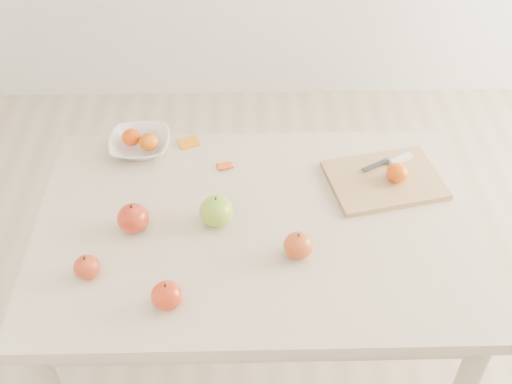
{
  "coord_description": "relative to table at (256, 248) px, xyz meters",
  "views": [
    {
      "loc": [
        -0.03,
        -1.22,
        1.99
      ],
      "look_at": [
        0.0,
        0.05,
        0.82
      ],
      "focal_mm": 45.0,
      "sensor_mm": 36.0,
      "label": 1
    }
  ],
  "objects": [
    {
      "name": "table",
      "position": [
        0.0,
        0.0,
        0.0
      ],
      "size": [
        1.2,
        0.8,
        0.75
      ],
      "color": "beige",
      "rests_on": "ground"
    },
    {
      "name": "cutting_board",
      "position": [
        0.37,
        0.16,
        0.11
      ],
      "size": [
        0.36,
        0.29,
        0.02
      ],
      "primitive_type": "cube",
      "rotation": [
        0.0,
        0.0,
        0.22
      ],
      "color": "tan",
      "rests_on": "table"
    },
    {
      "name": "fruit_bowl",
      "position": [
        -0.35,
        0.32,
        0.12
      ],
      "size": [
        0.18,
        0.18,
        0.05
      ],
      "primitive_type": "imported",
      "color": "white",
      "rests_on": "table"
    },
    {
      "name": "apple_red_c",
      "position": [
        -0.22,
        -0.27,
        0.13
      ],
      "size": [
        0.07,
        0.07,
        0.07
      ],
      "primitive_type": "ellipsoid",
      "color": "#990910",
      "rests_on": "table"
    },
    {
      "name": "board_tangerine",
      "position": [
        0.4,
        0.15,
        0.14
      ],
      "size": [
        0.06,
        0.06,
        0.05
      ],
      "primitive_type": "ellipsoid",
      "color": "#C83D07",
      "rests_on": "cutting_board"
    },
    {
      "name": "ground",
      "position": [
        0.0,
        0.0,
        -0.65
      ],
      "size": [
        3.5,
        3.5,
        0.0
      ],
      "primitive_type": "plane",
      "color": "#C6B293",
      "rests_on": "ground"
    },
    {
      "name": "orange_peel_b",
      "position": [
        -0.09,
        0.24,
        0.1
      ],
      "size": [
        0.05,
        0.05,
        0.01
      ],
      "primitive_type": "cube",
      "rotation": [
        -0.14,
        0.0,
        0.25
      ],
      "color": "#DE4F0F",
      "rests_on": "table"
    },
    {
      "name": "apple_red_e",
      "position": [
        0.1,
        -0.11,
        0.13
      ],
      "size": [
        0.08,
        0.08,
        0.07
      ],
      "primitive_type": "ellipsoid",
      "color": "#A12B1D",
      "rests_on": "table"
    },
    {
      "name": "apple_red_d",
      "position": [
        -0.42,
        -0.17,
        0.13
      ],
      "size": [
        0.07,
        0.07,
        0.06
      ],
      "primitive_type": "ellipsoid",
      "color": "#8C0305",
      "rests_on": "table"
    },
    {
      "name": "paring_knife",
      "position": [
        0.42,
        0.23,
        0.12
      ],
      "size": [
        0.16,
        0.08,
        0.01
      ],
      "color": "white",
      "rests_on": "cutting_board"
    },
    {
      "name": "apple_green",
      "position": [
        -0.11,
        0.01,
        0.14
      ],
      "size": [
        0.09,
        0.09,
        0.08
      ],
      "primitive_type": "ellipsoid",
      "color": "#5E9E15",
      "rests_on": "table"
    },
    {
      "name": "apple_red_b",
      "position": [
        -0.33,
        -0.01,
        0.14
      ],
      "size": [
        0.09,
        0.09,
        0.08
      ],
      "primitive_type": "ellipsoid",
      "color": "maroon",
      "rests_on": "table"
    },
    {
      "name": "orange_peel_a",
      "position": [
        -0.2,
        0.35,
        0.1
      ],
      "size": [
        0.07,
        0.06,
        0.01
      ],
      "primitive_type": "cube",
      "rotation": [
        0.21,
        0.0,
        0.41
      ],
      "color": "orange",
      "rests_on": "table"
    },
    {
      "name": "bowl_tangerine_near",
      "position": [
        -0.37,
        0.33,
        0.14
      ],
      "size": [
        0.06,
        0.06,
        0.05
      ],
      "primitive_type": "ellipsoid",
      "color": "#D34607",
      "rests_on": "fruit_bowl"
    },
    {
      "name": "bowl_tangerine_far",
      "position": [
        -0.32,
        0.31,
        0.14
      ],
      "size": [
        0.06,
        0.06,
        0.05
      ],
      "primitive_type": "ellipsoid",
      "color": "#E75508",
      "rests_on": "fruit_bowl"
    }
  ]
}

